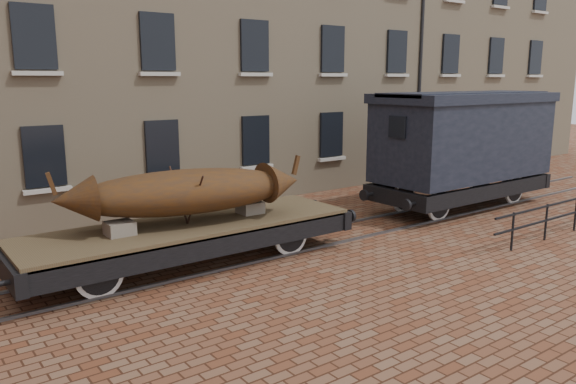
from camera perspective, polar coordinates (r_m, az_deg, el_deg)
ground at (r=15.64m, az=3.78°, el=-4.57°), size 90.00×90.00×0.00m
warehouse_cream at (r=25.08m, az=-6.09°, el=17.54°), size 40.00×10.19×14.00m
rail_track at (r=15.63m, az=3.78°, el=-4.47°), size 30.00×1.52×0.06m
flatcar_wagon at (r=13.21m, az=-9.89°, el=-4.01°), size 8.76×2.38×1.32m
iron_boat at (r=12.97m, az=-10.30°, el=0.05°), size 5.80×2.44×1.43m
goods_van at (r=19.58m, az=17.47°, el=5.42°), size 7.51×2.74×3.88m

